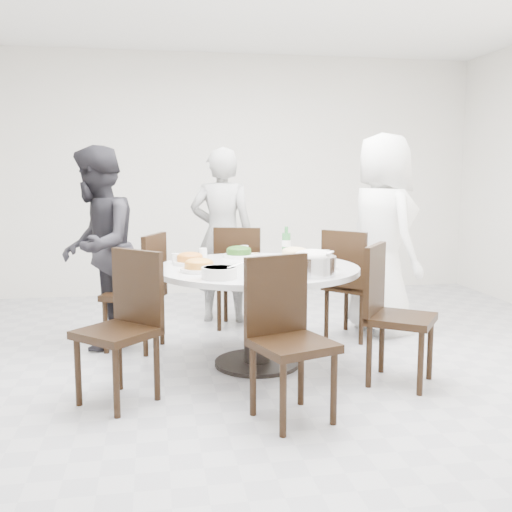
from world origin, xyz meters
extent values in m
cube|color=#AFAFB4|center=(0.00, 0.00, 0.00)|extent=(6.00, 6.00, 0.01)
cube|color=white|center=(0.00, 3.00, 1.40)|extent=(6.00, 0.01, 2.80)
cylinder|color=silver|center=(-0.13, 0.19, 0.38)|extent=(1.50, 1.50, 0.75)
cube|color=black|center=(0.83, 0.80, 0.47)|extent=(0.59, 0.59, 0.95)
cube|color=black|center=(-0.09, 1.32, 0.47)|extent=(0.53, 0.53, 0.95)
cube|color=black|center=(-1.05, 0.77, 0.47)|extent=(0.55, 0.55, 0.95)
cube|color=black|center=(-1.12, -0.40, 0.47)|extent=(0.59, 0.59, 0.95)
cube|color=black|center=(-0.11, -0.84, 0.47)|extent=(0.53, 0.53, 0.95)
cube|color=black|center=(0.76, -0.37, 0.47)|extent=(0.59, 0.59, 0.95)
imported|color=white|center=(1.12, 0.92, 0.89)|extent=(0.73, 0.96, 1.78)
imported|color=black|center=(-0.23, 1.59, 0.83)|extent=(0.68, 0.52, 1.67)
imported|color=black|center=(-1.34, 0.92, 0.83)|extent=(0.70, 0.86, 1.65)
cylinder|color=white|center=(-0.20, 0.68, 0.78)|extent=(0.26, 0.26, 0.07)
cylinder|color=white|center=(0.23, 0.52, 0.79)|extent=(0.26, 0.26, 0.07)
cylinder|color=white|center=(-0.62, 0.37, 0.78)|extent=(0.25, 0.25, 0.07)
cylinder|color=white|center=(0.29, 0.00, 0.78)|extent=(0.25, 0.25, 0.06)
cylinder|color=white|center=(-0.57, 0.03, 0.78)|extent=(0.26, 0.26, 0.07)
cylinder|color=silver|center=(0.17, -0.25, 0.82)|extent=(0.31, 0.31, 0.13)
cylinder|color=white|center=(-0.46, -0.25, 0.79)|extent=(0.24, 0.24, 0.07)
cylinder|color=#2F7539|center=(0.20, 0.69, 0.87)|extent=(0.07, 0.07, 0.24)
cylinder|color=white|center=(-0.10, 0.80, 0.79)|extent=(0.07, 0.07, 0.08)
camera|label=1|loc=(-0.89, -4.09, 1.44)|focal=42.00mm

